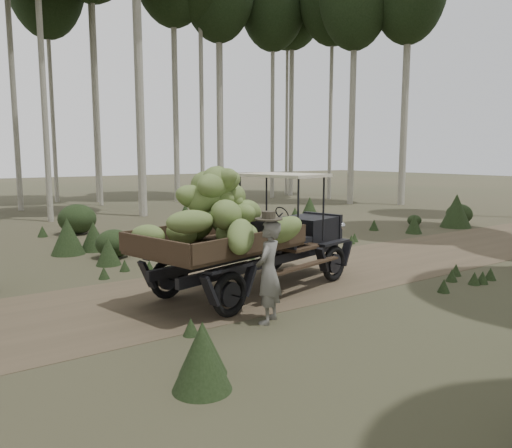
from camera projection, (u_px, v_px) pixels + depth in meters
name	position (u px, v px, depth m)	size (l,w,h in m)	color
ground	(320.00, 272.00, 12.59)	(120.00, 120.00, 0.00)	#473D2B
dirt_track	(320.00, 272.00, 12.59)	(70.00, 4.00, 0.01)	brown
banana_truck	(237.00, 221.00, 10.28)	(5.74, 3.41, 2.79)	black
farmer	(268.00, 271.00, 8.71)	(0.79, 0.74, 1.98)	#62605A
undergrowth	(352.00, 254.00, 12.25)	(23.56, 20.56, 1.36)	#233319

